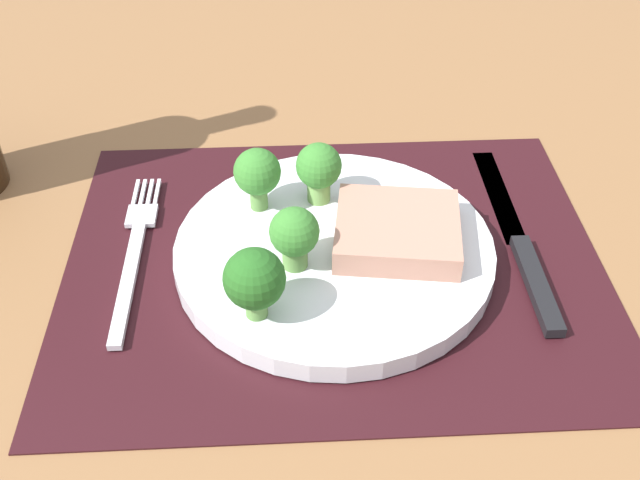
{
  "coord_description": "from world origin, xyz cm",
  "views": [
    {
      "loc": [
        -3.29,
        -42.87,
        38.69
      ],
      "look_at": [
        -1.05,
        0.42,
        1.9
      ],
      "focal_mm": 42.23,
      "sensor_mm": 36.0,
      "label": 1
    }
  ],
  "objects_px": {
    "fork": "(134,251)",
    "knife": "(521,245)",
    "steak": "(397,231)",
    "plate": "(334,251)"
  },
  "relations": [
    {
      "from": "fork",
      "to": "knife",
      "type": "xyz_separation_m",
      "value": [
        0.3,
        -0.01,
        0.0
      ]
    },
    {
      "from": "fork",
      "to": "plate",
      "type": "bearing_deg",
      "value": -2.77
    },
    {
      "from": "plate",
      "to": "knife",
      "type": "distance_m",
      "value": 0.15
    },
    {
      "from": "knife",
      "to": "fork",
      "type": "bearing_deg",
      "value": 175.88
    },
    {
      "from": "fork",
      "to": "knife",
      "type": "bearing_deg",
      "value": 0.82
    },
    {
      "from": "steak",
      "to": "knife",
      "type": "bearing_deg",
      "value": 3.27
    },
    {
      "from": "plate",
      "to": "steak",
      "type": "relative_size",
      "value": 2.64
    },
    {
      "from": "plate",
      "to": "steak",
      "type": "xyz_separation_m",
      "value": [
        0.05,
        -0.0,
        0.02
      ]
    },
    {
      "from": "plate",
      "to": "knife",
      "type": "bearing_deg",
      "value": 2.09
    },
    {
      "from": "steak",
      "to": "knife",
      "type": "height_order",
      "value": "steak"
    }
  ]
}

